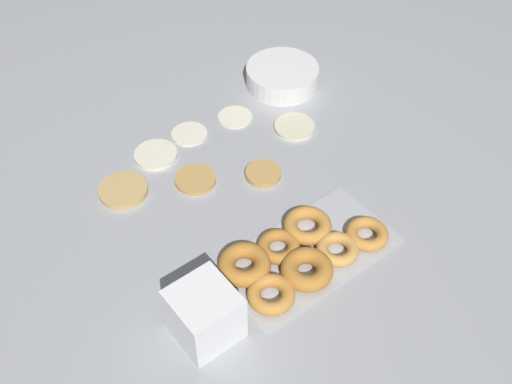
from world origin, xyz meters
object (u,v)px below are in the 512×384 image
Objects in this scene: pancake_4 at (235,116)px; pancake_1 at (294,127)px; pancake_0 at (196,179)px; container_stack at (204,314)px; pancake_3 at (264,174)px; pancake_5 at (156,155)px; pancake_6 at (123,190)px; batter_bowl at (282,76)px; pancake_2 at (189,133)px; donut_tray at (299,255)px.

pancake_1 is at bearing -52.79° from pancake_4.
container_stack is at bearing -121.37° from pancake_0.
pancake_1 is 0.89× the size of container_stack.
pancake_3 is (-0.18, -0.09, 0.00)m from pancake_1.
pancake_6 is (-0.13, -0.06, 0.00)m from pancake_5.
pancake_6 is (-0.16, 0.08, 0.00)m from pancake_0.
batter_bowl is at bearing 4.46° from pancake_5.
pancake_6 reaches higher than pancake_4.
pancake_6 is (-0.30, 0.16, 0.00)m from pancake_3.
pancake_3 reaches higher than pancake_1.
pancake_1 is 1.13× the size of pancake_2.
pancake_1 is 0.91× the size of pancake_6.
pancake_3 is at bearing -109.11° from pancake_4.
batter_bowl reaches higher than pancake_4.
donut_tray is (-0.10, -0.25, 0.01)m from pancake_3.
pancake_2 is 0.59m from container_stack.
pancake_2 is at bearing 8.19° from pancake_5.
pancake_2 is 0.25m from pancake_6.
pancake_1 is at bearing 50.88° from donut_tray.
pancake_0 is 1.09× the size of pancake_4.
pancake_0 is 1.15× the size of pancake_3.
pancake_0 is at bearing -25.55° from pancake_6.
pancake_0 is at bearing -157.64° from batter_bowl.
pancake_0 is at bearing 96.77° from donut_tray.
container_stack is at bearing -146.05° from pancake_1.
pancake_5 is at bearing 127.31° from pancake_3.
container_stack is at bearing -98.03° from pancake_6.
pancake_3 reaches higher than pancake_2.
pancake_6 is at bearing 154.45° from pancake_0.
pancake_6 is at bearing 81.97° from container_stack.
pancake_5 is at bearing 98.35° from donut_tray.
donut_tray is at bearing -64.47° from pancake_6.
pancake_4 is 0.85× the size of pancake_5.
pancake_3 is 0.23m from pancake_4.
pancake_3 is at bearing -52.69° from pancake_5.
pancake_1 is 0.16m from pancake_4.
pancake_2 is 1.08× the size of pancake_3.
pancake_4 is 0.20m from batter_bowl.
donut_tray is 0.26m from container_stack.
pancake_0 reaches higher than pancake_4.
pancake_3 is at bearing -32.06° from pancake_0.
pancake_2 is at bearing 103.55° from pancake_3.
batter_bowl is at bearing 60.14° from pancake_1.
pancake_2 is at bearing -176.83° from batter_bowl.
pancake_1 is at bearing 33.95° from container_stack.
pancake_3 is 0.43× the size of batter_bowl.
batter_bowl reaches higher than pancake_3.
pancake_3 is at bearing 36.82° from container_stack.
container_stack is at bearing -120.63° from pancake_2.
pancake_0 is 0.17m from pancake_2.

